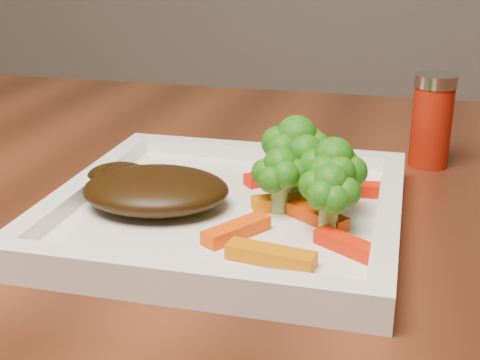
# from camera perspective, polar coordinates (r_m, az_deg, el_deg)

# --- Properties ---
(plate) EXTENTS (0.27, 0.27, 0.01)m
(plate) POSITION_cam_1_polar(r_m,az_deg,el_deg) (0.54, -1.03, -2.99)
(plate) COLOR white
(plate) RESTS_ON dining_table
(steak) EXTENTS (0.13, 0.11, 0.03)m
(steak) POSITION_cam_1_polar(r_m,az_deg,el_deg) (0.54, -7.19, -0.83)
(steak) COLOR black
(steak) RESTS_ON plate
(broccoli_0) EXTENTS (0.07, 0.07, 0.07)m
(broccoli_0) POSITION_cam_1_polar(r_m,az_deg,el_deg) (0.56, 4.79, 2.20)
(broccoli_0) COLOR #135C0F
(broccoli_0) RESTS_ON plate
(broccoli_1) EXTENTS (0.08, 0.08, 0.06)m
(broccoli_1) POSITION_cam_1_polar(r_m,az_deg,el_deg) (0.52, 7.92, 0.38)
(broccoli_1) COLOR #2A6B11
(broccoli_1) RESTS_ON plate
(broccoli_2) EXTENTS (0.06, 0.06, 0.06)m
(broccoli_2) POSITION_cam_1_polar(r_m,az_deg,el_deg) (0.49, 7.64, -1.34)
(broccoli_2) COLOR #237313
(broccoli_2) RESTS_ON plate
(broccoli_3) EXTENTS (0.06, 0.06, 0.06)m
(broccoli_3) POSITION_cam_1_polar(r_m,az_deg,el_deg) (0.52, 3.43, 0.44)
(broccoli_3) COLOR #186711
(broccoli_3) RESTS_ON plate
(carrot_0) EXTENTS (0.06, 0.03, 0.01)m
(carrot_0) POSITION_cam_1_polar(r_m,az_deg,el_deg) (0.45, 2.64, -6.43)
(carrot_0) COLOR #D26A03
(carrot_0) RESTS_ON plate
(carrot_1) EXTENTS (0.05, 0.04, 0.01)m
(carrot_1) POSITION_cam_1_polar(r_m,az_deg,el_deg) (0.47, 9.12, -5.46)
(carrot_1) COLOR red
(carrot_1) RESTS_ON plate
(carrot_2) EXTENTS (0.04, 0.06, 0.01)m
(carrot_2) POSITION_cam_1_polar(r_m,az_deg,el_deg) (0.49, -0.31, -4.28)
(carrot_2) COLOR #F74404
(carrot_2) RESTS_ON plate
(carrot_3) EXTENTS (0.06, 0.02, 0.01)m
(carrot_3) POSITION_cam_1_polar(r_m,az_deg,el_deg) (0.57, 10.47, -0.76)
(carrot_3) COLOR red
(carrot_3) RESTS_ON plate
(carrot_4) EXTENTS (0.05, 0.05, 0.01)m
(carrot_4) POSITION_cam_1_polar(r_m,az_deg,el_deg) (0.59, 2.76, 0.32)
(carrot_4) COLOR #FD1104
(carrot_4) RESTS_ON plate
(carrot_5) EXTENTS (0.05, 0.04, 0.01)m
(carrot_5) POSITION_cam_1_polar(r_m,az_deg,el_deg) (0.51, 6.61, -3.09)
(carrot_5) COLOR #E03903
(carrot_5) RESTS_ON plate
(carrot_6) EXTENTS (0.06, 0.04, 0.01)m
(carrot_6) POSITION_cam_1_polar(r_m,az_deg,el_deg) (0.54, 4.06, -1.88)
(carrot_6) COLOR orange
(carrot_6) RESTS_ON plate
(spice_shaker) EXTENTS (0.05, 0.05, 0.09)m
(spice_shaker) POSITION_cam_1_polar(r_m,az_deg,el_deg) (0.68, 16.05, 4.86)
(spice_shaker) COLOR #A01908
(spice_shaker) RESTS_ON dining_table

